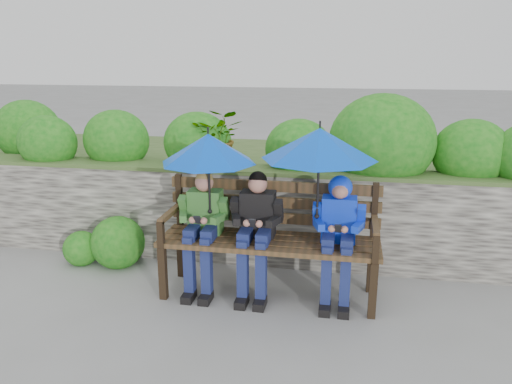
% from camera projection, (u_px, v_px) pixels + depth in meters
% --- Properties ---
extents(ground, '(60.00, 60.00, 0.00)m').
position_uv_depth(ground, '(254.00, 290.00, 4.77)').
color(ground, gray).
rests_on(ground, ground).
extents(garden_backdrop, '(8.00, 2.88, 1.85)m').
position_uv_depth(garden_backdrop, '(283.00, 186.00, 6.11)').
color(garden_backdrop, '#403C38').
rests_on(garden_backdrop, ground).
extents(park_bench, '(2.01, 0.59, 1.06)m').
position_uv_depth(park_bench, '(270.00, 231.00, 4.61)').
color(park_bench, black).
rests_on(park_bench, ground).
extents(boy_left, '(0.46, 0.53, 1.15)m').
position_uv_depth(boy_left, '(203.00, 224.00, 4.62)').
color(boy_left, '#3E7E29').
rests_on(boy_left, ground).
extents(boy_middle, '(0.47, 0.55, 1.16)m').
position_uv_depth(boy_middle, '(256.00, 226.00, 4.52)').
color(boy_middle, black).
rests_on(boy_middle, ground).
extents(boy_right, '(0.46, 0.56, 1.15)m').
position_uv_depth(boy_right, '(338.00, 227.00, 4.40)').
color(boy_right, blue).
rests_on(boy_right, ground).
extents(umbrella_left, '(0.87, 0.87, 0.80)m').
position_uv_depth(umbrella_left, '(208.00, 149.00, 4.43)').
color(umbrella_left, '#0043D0').
rests_on(umbrella_left, ground).
extents(umbrella_right, '(1.00, 1.00, 0.86)m').
position_uv_depth(umbrella_right, '(319.00, 144.00, 4.21)').
color(umbrella_right, '#0043D0').
rests_on(umbrella_right, ground).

